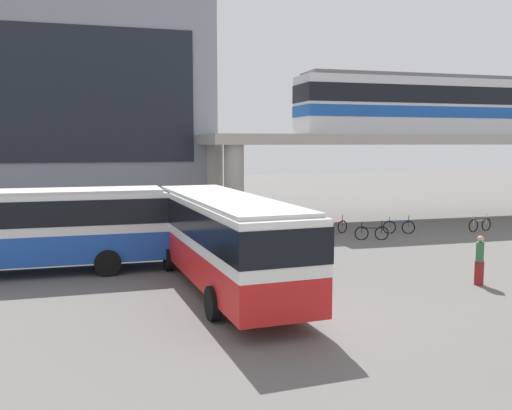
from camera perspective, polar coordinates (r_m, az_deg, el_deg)
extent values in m
plane|color=#605E5B|center=(25.85, -2.87, -4.81)|extent=(120.00, 120.00, 0.00)
cube|color=#ADA89E|center=(38.30, 16.53, 6.41)|extent=(28.93, 7.05, 0.60)
cylinder|color=#ADA89E|center=(30.67, -2.27, 1.59)|extent=(1.10, 1.10, 4.91)
cylinder|color=#ADA89E|center=(35.98, -4.28, 2.28)|extent=(1.10, 1.10, 4.91)
cube|color=silver|center=(39.40, 18.98, 9.38)|extent=(20.56, 2.90, 3.60)
cube|color=#194CA5|center=(39.38, 18.96, 8.86)|extent=(20.62, 2.96, 0.70)
cube|color=black|center=(39.45, 19.01, 10.42)|extent=(20.62, 2.96, 1.10)
cube|color=slate|center=(39.56, 19.08, 12.15)|extent=(19.74, 2.61, 0.24)
cube|color=red|center=(19.08, -3.27, -5.61)|extent=(3.29, 11.15, 1.10)
cube|color=white|center=(18.86, -3.29, -1.74)|extent=(3.29, 11.15, 1.50)
cube|color=black|center=(18.85, -3.29, -1.52)|extent=(3.33, 11.19, 0.96)
cube|color=silver|center=(18.76, -3.31, 0.70)|extent=(3.13, 10.59, 0.12)
cylinder|color=black|center=(22.26, -8.95, -5.39)|extent=(0.35, 1.02, 1.00)
cylinder|color=black|center=(22.85, -2.76, -5.02)|extent=(0.35, 1.02, 1.00)
cylinder|color=black|center=(16.01, -4.43, -10.00)|extent=(0.35, 1.02, 1.00)
cylinder|color=black|center=(16.82, 3.92, -9.19)|extent=(0.35, 1.02, 1.00)
cube|color=#1E4CB2|center=(23.12, -22.70, -3.99)|extent=(11.02, 2.57, 1.10)
cube|color=silver|center=(22.94, -22.84, -0.79)|extent=(11.02, 2.57, 1.50)
cube|color=black|center=(22.93, -22.85, -0.60)|extent=(11.06, 2.61, 0.96)
cube|color=silver|center=(22.86, -22.93, 1.23)|extent=(10.47, 2.45, 0.12)
cylinder|color=black|center=(21.84, -14.93, -5.77)|extent=(1.00, 0.29, 1.00)
cylinder|color=black|center=(24.29, -15.05, -4.55)|extent=(1.00, 0.29, 1.00)
torus|color=black|center=(31.55, 8.84, -2.22)|extent=(0.71, 0.34, 0.74)
torus|color=black|center=(30.79, 7.50, -2.41)|extent=(0.71, 0.34, 0.74)
cylinder|color=#B21E1E|center=(31.13, 8.19, -1.81)|extent=(0.99, 0.45, 0.05)
cylinder|color=#B21E1E|center=(30.75, 7.51, -1.86)|extent=(0.04, 0.04, 0.55)
cylinder|color=#B21E1E|center=(31.50, 8.85, -1.59)|extent=(0.04, 0.04, 0.65)
torus|color=black|center=(32.09, 15.32, -2.23)|extent=(0.72, 0.29, 0.74)
torus|color=black|center=(31.88, 13.48, -2.23)|extent=(0.72, 0.29, 0.74)
cylinder|color=#1E3FA5|center=(31.94, 14.42, -1.73)|extent=(1.01, 0.38, 0.05)
cylinder|color=#1E3FA5|center=(31.84, 13.49, -1.70)|extent=(0.04, 0.04, 0.55)
cylinder|color=#1E3FA5|center=(32.04, 15.34, -1.61)|extent=(0.04, 0.04, 0.65)
torus|color=black|center=(29.69, 12.74, -2.84)|extent=(0.73, 0.24, 0.74)
torus|color=black|center=(29.45, 10.75, -2.87)|extent=(0.73, 0.24, 0.74)
cylinder|color=black|center=(29.52, 11.76, -2.32)|extent=(1.03, 0.31, 0.05)
cylinder|color=black|center=(29.40, 10.77, -2.29)|extent=(0.04, 0.04, 0.55)
cylinder|color=black|center=(29.63, 12.75, -2.17)|extent=(0.04, 0.04, 0.65)
torus|color=black|center=(34.65, 22.49, -1.87)|extent=(0.74, 0.21, 0.74)
torus|color=black|center=(33.86, 21.35, -2.00)|extent=(0.74, 0.21, 0.74)
cylinder|color=silver|center=(34.21, 21.95, -1.47)|extent=(1.04, 0.27, 0.05)
cylinder|color=silver|center=(33.81, 21.37, -1.50)|extent=(0.04, 0.04, 0.55)
cylinder|color=silver|center=(34.61, 22.52, -1.29)|extent=(0.04, 0.04, 0.65)
cylinder|color=maroon|center=(21.36, 21.86, -6.48)|extent=(0.32, 0.32, 0.86)
cube|color=#33663F|center=(21.21, 21.94, -4.45)|extent=(0.45, 0.47, 0.68)
sphere|color=tan|center=(21.14, 22.00, -3.24)|extent=(0.23, 0.23, 0.23)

